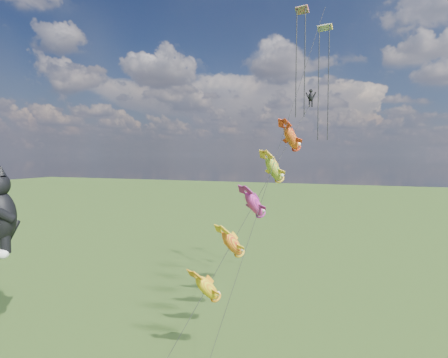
% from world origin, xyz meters
% --- Properties ---
extents(fish_windsock_rig, '(6.15, 14.82, 16.37)m').
position_xyz_m(fish_windsock_rig, '(12.32, 8.89, 9.19)').
color(fish_windsock_rig, brown).
rests_on(fish_windsock_rig, ground).
extents(parafoil_rig, '(5.14, 17.11, 24.96)m').
position_xyz_m(parafoil_rig, '(14.85, 16.01, 18.56)').
color(parafoil_rig, brown).
rests_on(parafoil_rig, ground).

